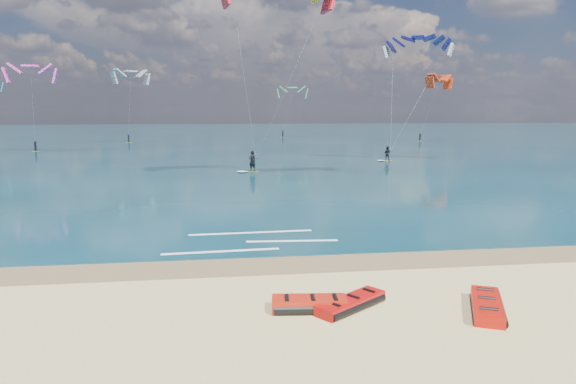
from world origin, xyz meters
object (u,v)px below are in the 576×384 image
(kitesurfer_main, at_px, (265,69))
(kitesurfer_far, at_px, (405,88))
(packed_kite_mid, at_px, (309,310))
(packed_kite_left, at_px, (351,308))
(packed_kite_right, at_px, (487,312))

(kitesurfer_main, bearing_deg, kitesurfer_far, 18.21)
(packed_kite_mid, height_order, kitesurfer_far, kitesurfer_far)
(packed_kite_left, distance_m, packed_kite_right, 3.90)
(packed_kite_right, distance_m, kitesurfer_far, 44.67)
(kitesurfer_main, relative_size, kitesurfer_far, 1.20)
(packed_kite_left, height_order, packed_kite_right, packed_kite_right)
(packed_kite_mid, relative_size, kitesurfer_main, 0.13)
(packed_kite_right, bearing_deg, packed_kite_mid, 105.76)
(packed_kite_left, relative_size, kitesurfer_main, 0.15)
(kitesurfer_far, bearing_deg, packed_kite_right, -130.81)
(packed_kite_left, distance_m, packed_kite_mid, 1.24)
(packed_kite_left, xyz_separation_m, packed_kite_right, (3.82, -0.79, 0.00))
(packed_kite_left, bearing_deg, packed_kite_mid, 142.29)
(packed_kite_mid, distance_m, kitesurfer_main, 31.58)
(packed_kite_mid, xyz_separation_m, packed_kite_right, (5.06, -0.81, 0.00))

